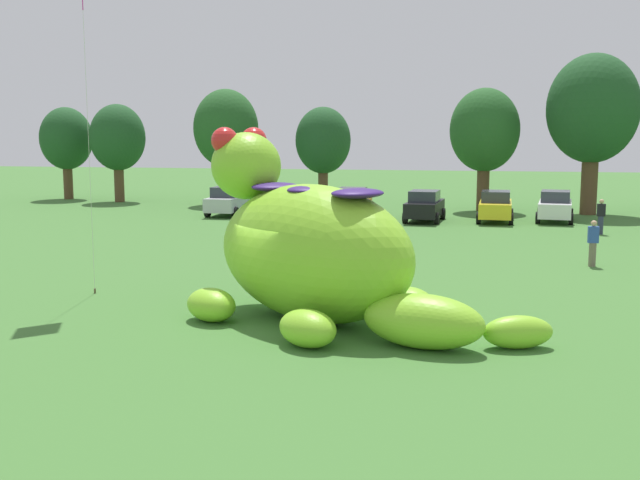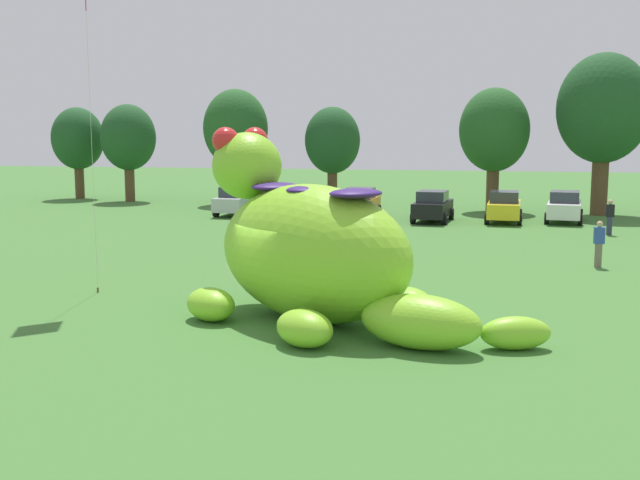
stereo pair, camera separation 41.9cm
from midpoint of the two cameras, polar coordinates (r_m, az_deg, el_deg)
name	(u,v)px [view 1 (the left image)]	position (r m, az deg, el deg)	size (l,w,h in m)	color
ground_plane	(279,320)	(20.25, -3.68, -5.97)	(160.00, 160.00, 0.00)	#427533
giant_inflatable_creature	(313,251)	(19.82, -1.12, -0.81)	(9.69, 6.91, 5.06)	#8CD12D
car_silver	(228,201)	(45.52, -7.14, 2.92)	(2.00, 4.13, 1.72)	#B7BABF
car_blue	(290,202)	(44.51, -2.51, 2.86)	(2.10, 4.18, 1.72)	#2347B7
car_orange	(352,202)	(44.17, 2.14, 2.83)	(2.03, 4.15, 1.72)	orange
car_black	(425,206)	(42.45, 7.56, 2.55)	(2.21, 4.23, 1.72)	black
car_yellow	(495,206)	(42.90, 12.74, 2.47)	(2.07, 4.17, 1.72)	yellow
car_white	(555,206)	(43.82, 16.95, 2.44)	(2.29, 4.27, 1.72)	white
tree_far_left	(66,139)	(59.19, -18.68, 7.17)	(3.78, 3.78, 6.71)	brown
tree_left	(118,138)	(55.78, -15.14, 7.38)	(3.86, 3.86, 6.86)	brown
tree_mid_left	(226,129)	(52.49, -7.29, 8.24)	(4.39, 4.39, 7.80)	brown
tree_centre_left	(323,141)	(51.41, 0.00, 7.42)	(3.71, 3.71, 6.59)	brown
tree_centre	(485,131)	(48.61, 11.99, 8.01)	(4.29, 4.29, 7.62)	brown
tree_centre_right	(593,110)	(48.20, 19.53, 9.19)	(5.36, 5.36, 9.51)	brown
spectator_near_inflatable	(358,226)	(33.33, 2.53, 1.09)	(0.38, 0.26, 1.71)	#2D334C
spectator_mid_field	(278,221)	(35.20, -3.53, 1.45)	(0.38, 0.26, 1.71)	#2D334C
spectator_by_cars	(601,217)	(39.11, 20.01, 1.64)	(0.38, 0.26, 1.71)	#2D334C
spectator_wandering	(288,213)	(38.43, -2.75, 2.02)	(0.38, 0.26, 1.71)	#726656
spectator_far_side	(593,244)	(29.63, 19.39, -0.25)	(0.38, 0.26, 1.71)	#726656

